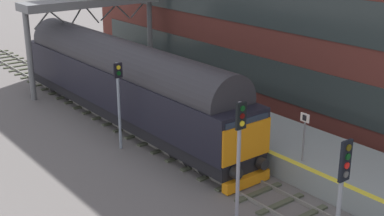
{
  "coord_description": "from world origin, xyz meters",
  "views": [
    {
      "loc": [
        -14.02,
        -16.44,
        10.36
      ],
      "look_at": [
        0.2,
        1.69,
        2.4
      ],
      "focal_mm": 49.16,
      "sensor_mm": 36.0,
      "label": 1
    }
  ],
  "objects_px": {
    "platform_number_sign": "(304,130)",
    "waiting_passenger": "(185,89)",
    "signal_post_mid": "(239,146)",
    "signal_post_near": "(341,191)",
    "diesel_locomotive": "(123,80)",
    "signal_post_far": "(119,96)"
  },
  "relations": [
    {
      "from": "platform_number_sign",
      "to": "waiting_passenger",
      "type": "xyz_separation_m",
      "value": [
        0.5,
        8.77,
        -0.41
      ]
    },
    {
      "from": "signal_post_mid",
      "to": "waiting_passenger",
      "type": "xyz_separation_m",
      "value": [
        4.67,
        9.29,
        -0.96
      ]
    },
    {
      "from": "signal_post_near",
      "to": "platform_number_sign",
      "type": "relative_size",
      "value": 2.18
    },
    {
      "from": "signal_post_near",
      "to": "platform_number_sign",
      "type": "bearing_deg",
      "value": 49.66
    },
    {
      "from": "diesel_locomotive",
      "to": "platform_number_sign",
      "type": "bearing_deg",
      "value": -79.02
    },
    {
      "from": "signal_post_far",
      "to": "platform_number_sign",
      "type": "xyz_separation_m",
      "value": [
        4.16,
        -7.9,
        -0.31
      ]
    },
    {
      "from": "diesel_locomotive",
      "to": "signal_post_mid",
      "type": "bearing_deg",
      "value": -100.12
    },
    {
      "from": "diesel_locomotive",
      "to": "platform_number_sign",
      "type": "distance_m",
      "value": 11.14
    },
    {
      "from": "platform_number_sign",
      "to": "waiting_passenger",
      "type": "relative_size",
      "value": 1.29
    },
    {
      "from": "signal_post_near",
      "to": "signal_post_far",
      "type": "relative_size",
      "value": 1.06
    },
    {
      "from": "diesel_locomotive",
      "to": "signal_post_mid",
      "type": "xyz_separation_m",
      "value": [
        -2.04,
        -11.45,
        0.47
      ]
    },
    {
      "from": "signal_post_near",
      "to": "waiting_passenger",
      "type": "height_order",
      "value": "signal_post_near"
    },
    {
      "from": "signal_post_near",
      "to": "signal_post_mid",
      "type": "xyz_separation_m",
      "value": [
        -0.0,
        4.39,
        -0.06
      ]
    },
    {
      "from": "signal_post_far",
      "to": "diesel_locomotive",
      "type": "bearing_deg",
      "value": 56.05
    },
    {
      "from": "diesel_locomotive",
      "to": "waiting_passenger",
      "type": "xyz_separation_m",
      "value": [
        2.62,
        -2.16,
        -0.5
      ]
    },
    {
      "from": "signal_post_far",
      "to": "platform_number_sign",
      "type": "relative_size",
      "value": 2.05
    },
    {
      "from": "platform_number_sign",
      "to": "diesel_locomotive",
      "type": "bearing_deg",
      "value": 100.98
    },
    {
      "from": "signal_post_far",
      "to": "waiting_passenger",
      "type": "bearing_deg",
      "value": 10.6
    },
    {
      "from": "diesel_locomotive",
      "to": "signal_post_near",
      "type": "bearing_deg",
      "value": -97.35
    },
    {
      "from": "signal_post_near",
      "to": "diesel_locomotive",
      "type": "bearing_deg",
      "value": 82.65
    },
    {
      "from": "waiting_passenger",
      "to": "signal_post_far",
      "type": "bearing_deg",
      "value": 77.93
    },
    {
      "from": "diesel_locomotive",
      "to": "signal_post_far",
      "type": "height_order",
      "value": "diesel_locomotive"
    }
  ]
}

